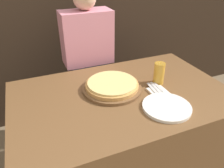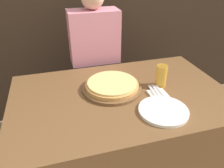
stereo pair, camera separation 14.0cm
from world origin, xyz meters
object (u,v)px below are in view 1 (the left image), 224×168
object	(u,v)px
fork	(155,91)
dinner_plate	(167,107)
diner_person	(89,72)
beer_glass	(159,73)
dinner_knife	(158,90)
pizza_on_board	(112,86)
spoon	(161,89)

from	to	relation	value
fork	dinner_plate	bearing A→B (deg)	-98.05
dinner_plate	diner_person	world-z (taller)	diner_person
beer_glass	dinner_knife	distance (m)	0.14
dinner_plate	fork	size ratio (longest dim) A/B	1.34
pizza_on_board	diner_person	distance (m)	0.54
beer_glass	fork	size ratio (longest dim) A/B	0.72
dinner_plate	dinner_knife	world-z (taller)	dinner_plate
fork	diner_person	xyz separation A→B (m)	(-0.23, 0.66, -0.13)
spoon	beer_glass	bearing A→B (deg)	68.10
dinner_knife	spoon	distance (m)	0.02
dinner_knife	diner_person	bearing A→B (deg)	111.38
pizza_on_board	spoon	bearing A→B (deg)	-27.03
dinner_plate	fork	distance (m)	0.17
dinner_knife	diner_person	world-z (taller)	diner_person
dinner_knife	diner_person	size ratio (longest dim) A/B	0.15
pizza_on_board	spoon	distance (m)	0.32
spoon	dinner_knife	bearing A→B (deg)	180.00
pizza_on_board	beer_glass	size ratio (longest dim) A/B	2.59
beer_glass	fork	xyz separation A→B (m)	(-0.09, -0.10, -0.07)
dinner_plate	dinner_knife	distance (m)	0.17
diner_person	dinner_knife	bearing A→B (deg)	-68.62
pizza_on_board	spoon	world-z (taller)	pizza_on_board
diner_person	dinner_plate	bearing A→B (deg)	-75.71
spoon	diner_person	bearing A→B (deg)	113.24
beer_glass	pizza_on_board	bearing A→B (deg)	172.00
dinner_knife	pizza_on_board	bearing A→B (deg)	150.75
dinner_plate	spoon	xyz separation A→B (m)	(0.07, 0.17, 0.01)
fork	diner_person	distance (m)	0.71
dinner_plate	spoon	world-z (taller)	dinner_plate
fork	diner_person	size ratio (longest dim) A/B	0.15
dinner_knife	spoon	size ratio (longest dim) A/B	1.18
fork	diner_person	world-z (taller)	diner_person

